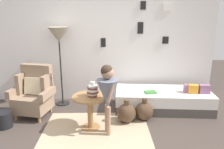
{
  "coord_description": "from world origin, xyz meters",
  "views": [
    {
      "loc": [
        0.08,
        -2.96,
        1.97
      ],
      "look_at": [
        0.15,
        0.95,
        0.85
      ],
      "focal_mm": 36.19,
      "sensor_mm": 36.0,
      "label": 1
    }
  ],
  "objects_px": {
    "vase_striped": "(93,90)",
    "magazine_basket": "(4,120)",
    "floor_lamp": "(59,37)",
    "demijohn_near": "(126,113)",
    "person_child": "(108,91)",
    "demijohn_far": "(144,111)",
    "daybed": "(163,100)",
    "armchair": "(34,93)",
    "book_on_daybed": "(150,92)",
    "side_table": "(90,105)"
  },
  "relations": [
    {
      "from": "person_child",
      "to": "book_on_daybed",
      "type": "bearing_deg",
      "value": 44.61
    },
    {
      "from": "armchair",
      "to": "book_on_daybed",
      "type": "bearing_deg",
      "value": 2.1
    },
    {
      "from": "floor_lamp",
      "to": "magazine_basket",
      "type": "distance_m",
      "value": 1.84
    },
    {
      "from": "demijohn_near",
      "to": "magazine_basket",
      "type": "xyz_separation_m",
      "value": [
        -2.14,
        -0.15,
        -0.04
      ]
    },
    {
      "from": "daybed",
      "to": "vase_striped",
      "type": "distance_m",
      "value": 1.64
    },
    {
      "from": "vase_striped",
      "to": "book_on_daybed",
      "type": "bearing_deg",
      "value": 30.3
    },
    {
      "from": "person_child",
      "to": "magazine_basket",
      "type": "bearing_deg",
      "value": 172.03
    },
    {
      "from": "armchair",
      "to": "person_child",
      "type": "height_order",
      "value": "person_child"
    },
    {
      "from": "armchair",
      "to": "side_table",
      "type": "distance_m",
      "value": 1.24
    },
    {
      "from": "side_table",
      "to": "book_on_daybed",
      "type": "bearing_deg",
      "value": 29.23
    },
    {
      "from": "vase_striped",
      "to": "magazine_basket",
      "type": "height_order",
      "value": "vase_striped"
    },
    {
      "from": "daybed",
      "to": "floor_lamp",
      "type": "bearing_deg",
      "value": 171.58
    },
    {
      "from": "armchair",
      "to": "floor_lamp",
      "type": "height_order",
      "value": "floor_lamp"
    },
    {
      "from": "daybed",
      "to": "side_table",
      "type": "xyz_separation_m",
      "value": [
        -1.42,
        -0.75,
        0.22
      ]
    },
    {
      "from": "floor_lamp",
      "to": "person_child",
      "type": "bearing_deg",
      "value": -52.22
    },
    {
      "from": "demijohn_near",
      "to": "demijohn_far",
      "type": "distance_m",
      "value": 0.35
    },
    {
      "from": "floor_lamp",
      "to": "magazine_basket",
      "type": "bearing_deg",
      "value": -129.41
    },
    {
      "from": "floor_lamp",
      "to": "book_on_daybed",
      "type": "bearing_deg",
      "value": -13.24
    },
    {
      "from": "person_child",
      "to": "side_table",
      "type": "bearing_deg",
      "value": 146.62
    },
    {
      "from": "person_child",
      "to": "book_on_daybed",
      "type": "distance_m",
      "value": 1.23
    },
    {
      "from": "side_table",
      "to": "magazine_basket",
      "type": "height_order",
      "value": "side_table"
    },
    {
      "from": "person_child",
      "to": "floor_lamp",
      "type": "bearing_deg",
      "value": 127.78
    },
    {
      "from": "armchair",
      "to": "magazine_basket",
      "type": "distance_m",
      "value": 0.7
    },
    {
      "from": "magazine_basket",
      "to": "daybed",
      "type": "bearing_deg",
      "value": 13.36
    },
    {
      "from": "daybed",
      "to": "book_on_daybed",
      "type": "distance_m",
      "value": 0.38
    },
    {
      "from": "daybed",
      "to": "demijohn_far",
      "type": "bearing_deg",
      "value": -134.47
    },
    {
      "from": "daybed",
      "to": "person_child",
      "type": "height_order",
      "value": "person_child"
    },
    {
      "from": "armchair",
      "to": "demijohn_near",
      "type": "xyz_separation_m",
      "value": [
        1.74,
        -0.35,
        -0.26
      ]
    },
    {
      "from": "demijohn_near",
      "to": "demijohn_far",
      "type": "xyz_separation_m",
      "value": [
        0.34,
        0.08,
        -0.0
      ]
    },
    {
      "from": "vase_striped",
      "to": "demijohn_near",
      "type": "xyz_separation_m",
      "value": [
        0.58,
        0.21,
        -0.51
      ]
    },
    {
      "from": "daybed",
      "to": "demijohn_far",
      "type": "height_order",
      "value": "demijohn_far"
    },
    {
      "from": "armchair",
      "to": "demijohn_near",
      "type": "height_order",
      "value": "armchair"
    },
    {
      "from": "side_table",
      "to": "demijohn_near",
      "type": "relative_size",
      "value": 1.38
    },
    {
      "from": "person_child",
      "to": "demijohn_near",
      "type": "height_order",
      "value": "person_child"
    },
    {
      "from": "demijohn_near",
      "to": "demijohn_far",
      "type": "relative_size",
      "value": 1.02
    },
    {
      "from": "vase_striped",
      "to": "daybed",
      "type": "bearing_deg",
      "value": 28.74
    },
    {
      "from": "vase_striped",
      "to": "floor_lamp",
      "type": "distance_m",
      "value": 1.49
    },
    {
      "from": "demijohn_far",
      "to": "person_child",
      "type": "bearing_deg",
      "value": -144.18
    },
    {
      "from": "daybed",
      "to": "armchair",
      "type": "bearing_deg",
      "value": -175.5
    },
    {
      "from": "person_child",
      "to": "demijohn_far",
      "type": "relative_size",
      "value": 2.76
    },
    {
      "from": "side_table",
      "to": "magazine_basket",
      "type": "relative_size",
      "value": 2.13
    },
    {
      "from": "side_table",
      "to": "floor_lamp",
      "type": "height_order",
      "value": "floor_lamp"
    },
    {
      "from": "demijohn_far",
      "to": "armchair",
      "type": "bearing_deg",
      "value": 172.8
    },
    {
      "from": "demijohn_near",
      "to": "floor_lamp",
      "type": "bearing_deg",
      "value": 146.85
    },
    {
      "from": "side_table",
      "to": "book_on_daybed",
      "type": "height_order",
      "value": "side_table"
    },
    {
      "from": "person_child",
      "to": "daybed",
      "type": "bearing_deg",
      "value": 40.07
    },
    {
      "from": "book_on_daybed",
      "to": "demijohn_far",
      "type": "height_order",
      "value": "book_on_daybed"
    },
    {
      "from": "demijohn_far",
      "to": "vase_striped",
      "type": "bearing_deg",
      "value": -162.45
    },
    {
      "from": "floor_lamp",
      "to": "armchair",
      "type": "bearing_deg",
      "value": -130.11
    },
    {
      "from": "person_child",
      "to": "demijohn_near",
      "type": "distance_m",
      "value": 0.78
    }
  ]
}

